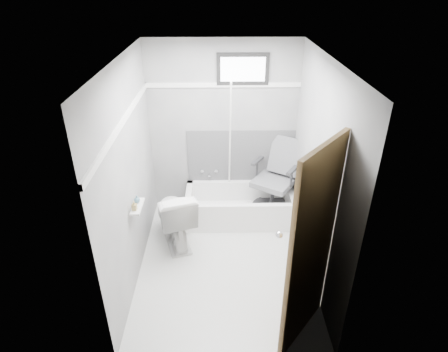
{
  "coord_description": "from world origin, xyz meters",
  "views": [
    {
      "loc": [
        -0.06,
        -3.48,
        3.1
      ],
      "look_at": [
        0.0,
        0.35,
        1.0
      ],
      "focal_mm": 30.0,
      "sensor_mm": 36.0,
      "label": 1
    }
  ],
  "objects_px": {
    "bathtub": "(240,205)",
    "door": "(351,274)",
    "office_chair": "(274,177)",
    "toilet": "(175,216)",
    "soap_bottle_b": "(137,199)",
    "soap_bottle_a": "(134,206)"
  },
  "relations": [
    {
      "from": "toilet",
      "to": "soap_bottle_a",
      "type": "height_order",
      "value": "soap_bottle_a"
    },
    {
      "from": "office_chair",
      "to": "door",
      "type": "relative_size",
      "value": 0.51
    },
    {
      "from": "office_chair",
      "to": "soap_bottle_b",
      "type": "bearing_deg",
      "value": -113.51
    },
    {
      "from": "soap_bottle_a",
      "to": "bathtub",
      "type": "bearing_deg",
      "value": 44.31
    },
    {
      "from": "bathtub",
      "to": "soap_bottle_b",
      "type": "height_order",
      "value": "soap_bottle_b"
    },
    {
      "from": "bathtub",
      "to": "toilet",
      "type": "relative_size",
      "value": 1.86
    },
    {
      "from": "toilet",
      "to": "soap_bottle_a",
      "type": "relative_size",
      "value": 7.71
    },
    {
      "from": "door",
      "to": "soap_bottle_b",
      "type": "distance_m",
      "value": 2.27
    },
    {
      "from": "bathtub",
      "to": "door",
      "type": "bearing_deg",
      "value": -71.25
    },
    {
      "from": "soap_bottle_b",
      "to": "soap_bottle_a",
      "type": "bearing_deg",
      "value": -90.0
    },
    {
      "from": "door",
      "to": "soap_bottle_b",
      "type": "xyz_separation_m",
      "value": [
        -1.92,
        1.21,
        -0.04
      ]
    },
    {
      "from": "office_chair",
      "to": "soap_bottle_b",
      "type": "relative_size",
      "value": 12.16
    },
    {
      "from": "office_chair",
      "to": "toilet",
      "type": "relative_size",
      "value": 1.26
    },
    {
      "from": "door",
      "to": "toilet",
      "type": "bearing_deg",
      "value": 133.47
    },
    {
      "from": "office_chair",
      "to": "soap_bottle_b",
      "type": "xyz_separation_m",
      "value": [
        -1.63,
        -1.05,
        0.33
      ]
    },
    {
      "from": "door",
      "to": "soap_bottle_b",
      "type": "relative_size",
      "value": 23.89
    },
    {
      "from": "bathtub",
      "to": "door",
      "type": "relative_size",
      "value": 0.75
    },
    {
      "from": "door",
      "to": "office_chair",
      "type": "bearing_deg",
      "value": 97.4
    },
    {
      "from": "door",
      "to": "soap_bottle_a",
      "type": "height_order",
      "value": "door"
    },
    {
      "from": "bathtub",
      "to": "soap_bottle_b",
      "type": "bearing_deg",
      "value": -139.42
    },
    {
      "from": "office_chair",
      "to": "soap_bottle_b",
      "type": "distance_m",
      "value": 1.96
    },
    {
      "from": "bathtub",
      "to": "door",
      "type": "height_order",
      "value": "door"
    }
  ]
}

